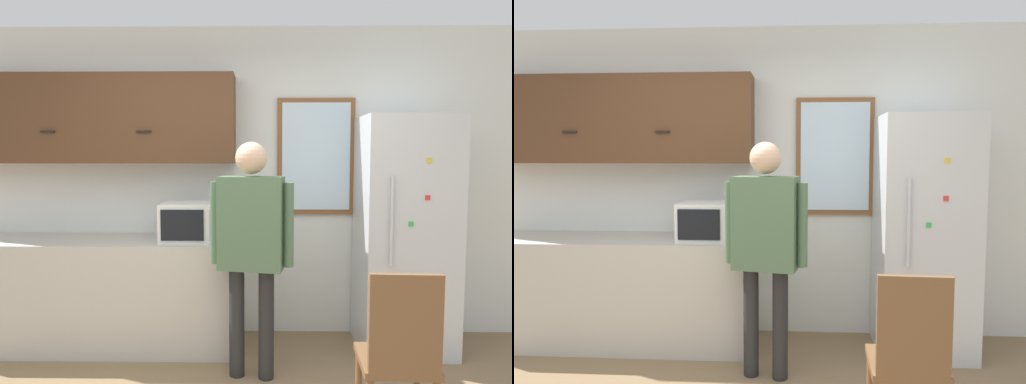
# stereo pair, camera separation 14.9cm
# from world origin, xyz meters

# --- Properties ---
(back_wall) EXTENTS (6.00, 0.06, 2.70)m
(back_wall) POSITION_xyz_m (0.00, 1.97, 1.35)
(back_wall) COLOR silver
(back_wall) RESTS_ON ground_plane
(counter) EXTENTS (2.24, 0.64, 0.90)m
(counter) POSITION_xyz_m (-1.08, 1.62, 0.45)
(counter) COLOR #BCB7AD
(counter) RESTS_ON ground_plane
(upper_cabinets) EXTENTS (2.24, 0.33, 0.74)m
(upper_cabinets) POSITION_xyz_m (-1.08, 1.78, 1.89)
(upper_cabinets) COLOR #51331E
(microwave) EXTENTS (0.47, 0.42, 0.31)m
(microwave) POSITION_xyz_m (-0.30, 1.58, 1.06)
(microwave) COLOR white
(microwave) RESTS_ON counter
(person) EXTENTS (0.59, 0.30, 1.69)m
(person) POSITION_xyz_m (0.19, 1.08, 1.03)
(person) COLOR black
(person) RESTS_ON ground_plane
(refrigerator) EXTENTS (0.73, 0.66, 1.90)m
(refrigerator) POSITION_xyz_m (1.43, 1.61, 0.95)
(refrigerator) COLOR silver
(refrigerator) RESTS_ON ground_plane
(chair) EXTENTS (0.43, 0.43, 0.98)m
(chair) POSITION_xyz_m (1.03, 0.35, 0.52)
(chair) COLOR brown
(chair) RESTS_ON ground_plane
(window) EXTENTS (0.67, 0.05, 1.01)m
(window) POSITION_xyz_m (0.74, 1.93, 1.58)
(window) COLOR brown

